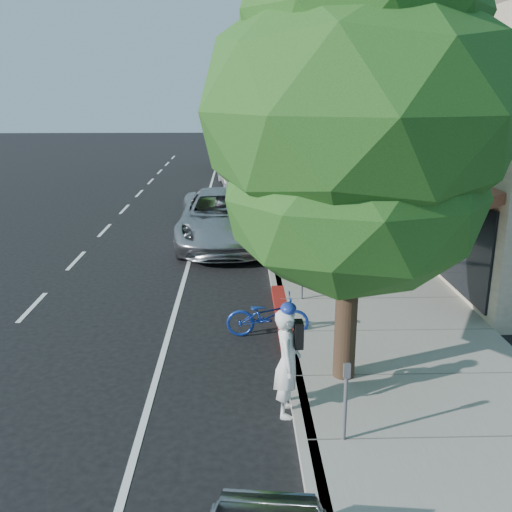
{
  "coord_description": "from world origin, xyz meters",
  "views": [
    {
      "loc": [
        -1.0,
        -11.45,
        5.26
      ],
      "look_at": [
        -0.61,
        1.78,
        1.35
      ],
      "focal_mm": 40.0,
      "sensor_mm": 36.0,
      "label": 1
    }
  ],
  "objects_px": {
    "street_tree_1": "(310,127)",
    "street_tree_4": "(272,95)",
    "street_tree_3": "(279,94)",
    "pedestrian": "(368,208)",
    "cyclist": "(288,363)",
    "bicycle": "(268,316)",
    "street_tree_0": "(356,117)",
    "street_tree_2": "(291,103)",
    "silver_suv": "(223,218)",
    "dark_sedan": "(250,189)",
    "white_pickup": "(243,170)",
    "dark_suv_far": "(235,154)",
    "street_tree_5": "(267,105)"
  },
  "relations": [
    {
      "from": "street_tree_5",
      "to": "white_pickup",
      "type": "xyz_separation_m",
      "value": [
        -1.7,
        -7.97,
        -3.3
      ]
    },
    {
      "from": "street_tree_2",
      "to": "bicycle",
      "type": "distance_m",
      "value": 10.84
    },
    {
      "from": "dark_sedan",
      "to": "dark_suv_far",
      "type": "height_order",
      "value": "dark_suv_far"
    },
    {
      "from": "street_tree_2",
      "to": "silver_suv",
      "type": "relative_size",
      "value": 1.18
    },
    {
      "from": "street_tree_1",
      "to": "white_pickup",
      "type": "relative_size",
      "value": 1.11
    },
    {
      "from": "dark_sedan",
      "to": "street_tree_3",
      "type": "bearing_deg",
      "value": 49.46
    },
    {
      "from": "street_tree_3",
      "to": "pedestrian",
      "type": "relative_size",
      "value": 5.01
    },
    {
      "from": "street_tree_1",
      "to": "silver_suv",
      "type": "distance_m",
      "value": 5.76
    },
    {
      "from": "street_tree_5",
      "to": "pedestrian",
      "type": "relative_size",
      "value": 4.25
    },
    {
      "from": "street_tree_5",
      "to": "silver_suv",
      "type": "relative_size",
      "value": 1.06
    },
    {
      "from": "street_tree_2",
      "to": "dark_sedan",
      "type": "bearing_deg",
      "value": 107.28
    },
    {
      "from": "street_tree_0",
      "to": "cyclist",
      "type": "height_order",
      "value": "street_tree_0"
    },
    {
      "from": "dark_sedan",
      "to": "street_tree_1",
      "type": "bearing_deg",
      "value": -79.92
    },
    {
      "from": "street_tree_3",
      "to": "street_tree_4",
      "type": "relative_size",
      "value": 1.05
    },
    {
      "from": "street_tree_5",
      "to": "dark_sedan",
      "type": "xyz_separation_m",
      "value": [
        -1.4,
        -13.5,
        -3.38
      ]
    },
    {
      "from": "street_tree_1",
      "to": "pedestrian",
      "type": "height_order",
      "value": "street_tree_1"
    },
    {
      "from": "bicycle",
      "to": "silver_suv",
      "type": "bearing_deg",
      "value": 8.91
    },
    {
      "from": "street_tree_4",
      "to": "street_tree_5",
      "type": "relative_size",
      "value": 1.12
    },
    {
      "from": "street_tree_3",
      "to": "street_tree_5",
      "type": "distance_m",
      "value": 12.03
    },
    {
      "from": "dark_sedan",
      "to": "pedestrian",
      "type": "height_order",
      "value": "pedestrian"
    },
    {
      "from": "dark_suv_far",
      "to": "bicycle",
      "type": "bearing_deg",
      "value": -88.24
    },
    {
      "from": "bicycle",
      "to": "white_pickup",
      "type": "bearing_deg",
      "value": 1.6
    },
    {
      "from": "cyclist",
      "to": "dark_suv_far",
      "type": "relative_size",
      "value": 0.35
    },
    {
      "from": "street_tree_5",
      "to": "white_pickup",
      "type": "relative_size",
      "value": 1.13
    },
    {
      "from": "street_tree_2",
      "to": "bicycle",
      "type": "bearing_deg",
      "value": -97.5
    },
    {
      "from": "street_tree_4",
      "to": "bicycle",
      "type": "height_order",
      "value": "street_tree_4"
    },
    {
      "from": "cyclist",
      "to": "street_tree_1",
      "type": "bearing_deg",
      "value": -1.93
    },
    {
      "from": "street_tree_2",
      "to": "cyclist",
      "type": "distance_m",
      "value": 13.59
    },
    {
      "from": "street_tree_1",
      "to": "street_tree_4",
      "type": "distance_m",
      "value": 18.01
    },
    {
      "from": "street_tree_3",
      "to": "silver_suv",
      "type": "xyz_separation_m",
      "value": [
        -2.47,
        -8.0,
        -4.08
      ]
    },
    {
      "from": "street_tree_4",
      "to": "dark_sedan",
      "type": "height_order",
      "value": "street_tree_4"
    },
    {
      "from": "street_tree_2",
      "to": "white_pickup",
      "type": "xyz_separation_m",
      "value": [
        -1.7,
        10.03,
        -3.85
      ]
    },
    {
      "from": "dark_sedan",
      "to": "street_tree_0",
      "type": "bearing_deg",
      "value": -82.67
    },
    {
      "from": "street_tree_3",
      "to": "street_tree_4",
      "type": "xyz_separation_m",
      "value": [
        0.0,
        6.0,
        -0.12
      ]
    },
    {
      "from": "street_tree_3",
      "to": "street_tree_0",
      "type": "bearing_deg",
      "value": -90.0
    },
    {
      "from": "street_tree_5",
      "to": "street_tree_4",
      "type": "bearing_deg",
      "value": -90.0
    },
    {
      "from": "cyclist",
      "to": "bicycle",
      "type": "distance_m",
      "value": 3.16
    },
    {
      "from": "street_tree_3",
      "to": "dark_suv_far",
      "type": "height_order",
      "value": "street_tree_3"
    },
    {
      "from": "street_tree_2",
      "to": "bicycle",
      "type": "relative_size",
      "value": 4.3
    },
    {
      "from": "white_pickup",
      "to": "silver_suv",
      "type": "bearing_deg",
      "value": -100.46
    },
    {
      "from": "street_tree_0",
      "to": "dark_suv_far",
      "type": "bearing_deg",
      "value": 94.1
    },
    {
      "from": "street_tree_5",
      "to": "dark_sedan",
      "type": "height_order",
      "value": "street_tree_5"
    },
    {
      "from": "street_tree_5",
      "to": "cyclist",
      "type": "height_order",
      "value": "street_tree_5"
    },
    {
      "from": "street_tree_5",
      "to": "dark_suv_far",
      "type": "xyz_separation_m",
      "value": [
        -2.15,
        0.0,
        -3.29
      ]
    },
    {
      "from": "silver_suv",
      "to": "street_tree_5",
      "type": "bearing_deg",
      "value": 81.49
    },
    {
      "from": "street_tree_5",
      "to": "white_pickup",
      "type": "distance_m",
      "value": 8.79
    },
    {
      "from": "street_tree_0",
      "to": "white_pickup",
      "type": "relative_size",
      "value": 1.28
    },
    {
      "from": "street_tree_5",
      "to": "dark_suv_far",
      "type": "bearing_deg",
      "value": 180.0
    },
    {
      "from": "street_tree_5",
      "to": "dark_sedan",
      "type": "relative_size",
      "value": 1.42
    },
    {
      "from": "dark_sedan",
      "to": "white_pickup",
      "type": "relative_size",
      "value": 0.8
    }
  ]
}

